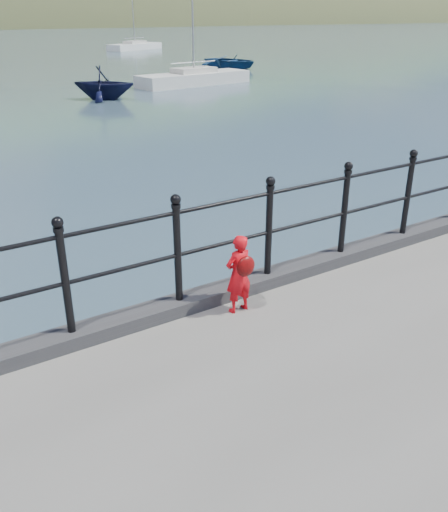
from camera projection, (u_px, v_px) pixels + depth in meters
ground at (219, 362)px, 6.80m from camera, size 600.00×600.00×0.00m
kerb at (225, 291)px, 6.24m from camera, size 60.00×0.30×0.15m
railing at (225, 231)px, 5.93m from camera, size 18.11×0.11×1.20m
child at (239, 273)px, 5.79m from camera, size 0.34×0.30×0.89m
launch_blue at (231, 61)px, 42.41m from camera, size 4.40×5.42×0.99m
launch_navy at (103, 83)px, 26.91m from camera, size 4.05×4.02×1.62m
sailboat_near at (194, 79)px, 32.62m from camera, size 7.47×2.95×9.85m
sailboat_far at (135, 47)px, 63.14m from camera, size 7.72×5.22×10.67m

